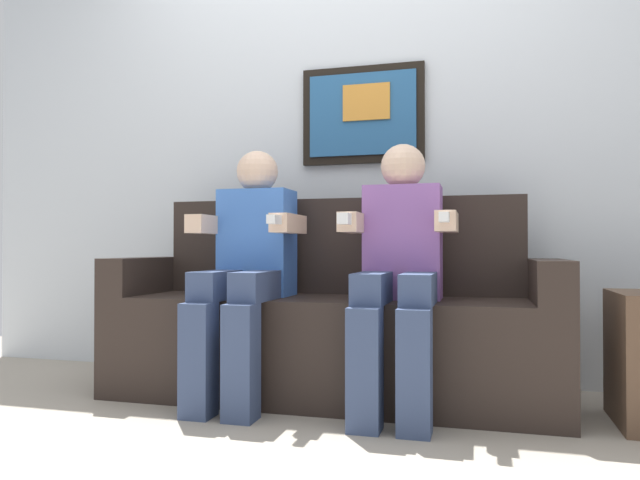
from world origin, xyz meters
TOP-DOWN VIEW (x-y plane):
  - ground_plane at (0.00, 0.00)m, footprint 5.69×5.69m
  - back_wall_assembly at (0.00, 0.76)m, footprint 4.38×0.10m
  - couch at (0.00, 0.33)m, footprint 1.98×0.58m
  - person_on_left at (-0.33, 0.16)m, footprint 0.46×0.56m
  - person_on_right at (0.33, 0.16)m, footprint 0.46×0.56m

SIDE VIEW (x-z plane):
  - ground_plane at x=0.00m, z-range 0.00..0.00m
  - couch at x=0.00m, z-range -0.14..0.76m
  - person_on_left at x=-0.33m, z-range 0.05..1.16m
  - person_on_right at x=0.33m, z-range 0.05..1.16m
  - back_wall_assembly at x=0.00m, z-range 0.00..2.60m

